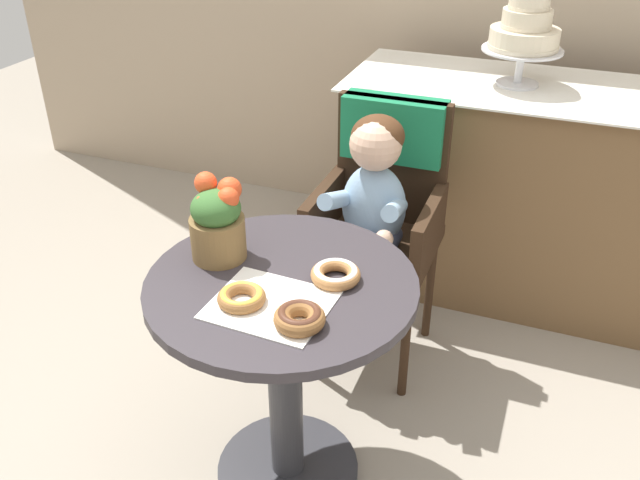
% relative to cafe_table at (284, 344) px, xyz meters
% --- Properties ---
extents(ground_plane, '(8.00, 8.00, 0.00)m').
position_rel_cafe_table_xyz_m(ground_plane, '(0.00, 0.00, -0.51)').
color(ground_plane, gray).
extents(cafe_table, '(0.72, 0.72, 0.72)m').
position_rel_cafe_table_xyz_m(cafe_table, '(0.00, 0.00, 0.00)').
color(cafe_table, '#332D33').
rests_on(cafe_table, ground).
extents(wicker_chair, '(0.42, 0.45, 0.95)m').
position_rel_cafe_table_xyz_m(wicker_chair, '(0.06, 0.74, 0.13)').
color(wicker_chair, '#332114').
rests_on(wicker_chair, ground).
extents(seated_child, '(0.27, 0.32, 0.73)m').
position_rel_cafe_table_xyz_m(seated_child, '(0.06, 0.58, 0.17)').
color(seated_child, '#8CADCC').
rests_on(seated_child, ground).
extents(paper_napkin, '(0.30, 0.26, 0.00)m').
position_rel_cafe_table_xyz_m(paper_napkin, '(0.02, -0.11, 0.21)').
color(paper_napkin, white).
rests_on(paper_napkin, cafe_table).
extents(donut_front, '(0.12, 0.12, 0.04)m').
position_rel_cafe_table_xyz_m(donut_front, '(-0.05, -0.13, 0.23)').
color(donut_front, '#936033').
rests_on(donut_front, cafe_table).
extents(donut_mid, '(0.12, 0.12, 0.04)m').
position_rel_cafe_table_xyz_m(donut_mid, '(0.12, -0.16, 0.24)').
color(donut_mid, '#936033').
rests_on(donut_mid, cafe_table).
extents(donut_side, '(0.13, 0.13, 0.04)m').
position_rel_cafe_table_xyz_m(donut_side, '(0.13, 0.05, 0.23)').
color(donut_side, '#AD7542').
rests_on(donut_side, cafe_table).
extents(flower_vase, '(0.15, 0.15, 0.23)m').
position_rel_cafe_table_xyz_m(flower_vase, '(-0.21, 0.05, 0.32)').
color(flower_vase, brown).
rests_on(flower_vase, cafe_table).
extents(display_counter, '(1.56, 0.62, 0.90)m').
position_rel_cafe_table_xyz_m(display_counter, '(0.55, 1.30, -0.05)').
color(display_counter, brown).
rests_on(display_counter, ground).
extents(tiered_cake_stand, '(0.30, 0.30, 0.34)m').
position_rel_cafe_table_xyz_m(tiered_cake_stand, '(0.41, 1.30, 0.59)').
color(tiered_cake_stand, silver).
rests_on(tiered_cake_stand, display_counter).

